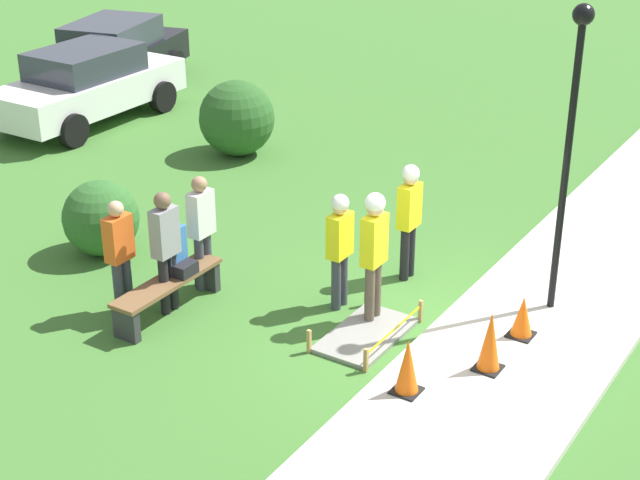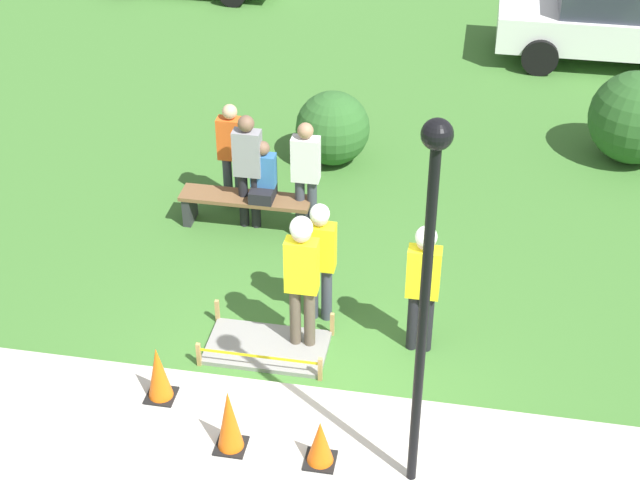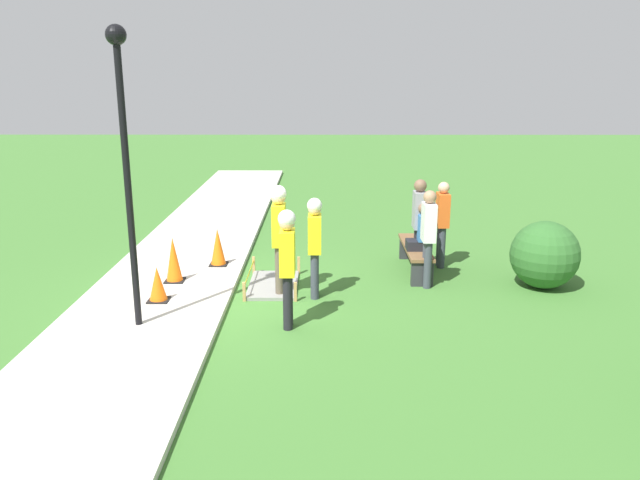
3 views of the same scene
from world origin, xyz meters
The scene contains 18 objects.
ground_plane centered at (0.00, 0.00, 0.00)m, with size 60.00×60.00×0.00m, color #3D702D.
sidewalk centered at (0.00, -1.25, 0.05)m, with size 28.00×2.50×0.10m.
wet_concrete_patch centered at (-0.59, 0.67, 0.04)m, with size 1.56×0.91×0.34m.
traffic_cone_near_patch centered at (-1.60, -0.48, 0.46)m, with size 0.34×0.34×0.73m.
traffic_cone_far_patch centered at (-0.59, -1.11, 0.50)m, with size 0.34×0.34×0.81m.
traffic_cone_sidewalk_edge centered at (0.41, -1.14, 0.39)m, with size 0.34×0.34×0.58m.
park_bench centered at (-1.52, 3.36, 0.37)m, with size 1.93×0.44×0.52m.
person_seated_on_bench centered at (-1.25, 3.41, 0.86)m, with size 0.36×0.44×0.89m.
worker_supervisor centered at (1.27, 1.04, 1.09)m, with size 0.40×0.26×1.82m.
worker_assistant centered at (-0.17, 0.82, 1.17)m, with size 0.40×0.28×1.93m.
worker_trainee centered at (-0.06, 1.43, 1.03)m, with size 0.40×0.25×1.73m.
bystander_in_orange_shirt centered at (-1.84, 3.90, 0.96)m, with size 0.40×0.22×1.70m.
bystander_in_gray_shirt centered at (-0.63, 3.43, 1.00)m, with size 0.40×0.23×1.76m.
bystander_in_white_shirt centered at (-1.46, 3.39, 1.04)m, with size 0.40×0.24×1.81m.
lamppost_near centered at (1.40, -1.18, 2.85)m, with size 0.28×0.28×4.25m.
parked_car_white centered at (4.16, 10.48, 0.85)m, with size 4.52×2.08×1.64m.
shrub_rounded_near centered at (4.23, 6.46, 0.76)m, with size 1.51×1.51×1.51m.
shrub_rounded_mid centered at (-0.59, 5.51, 0.61)m, with size 1.21×1.21×1.21m.
Camera 2 is at (1.72, -8.42, 8.06)m, focal length 55.00 mm.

